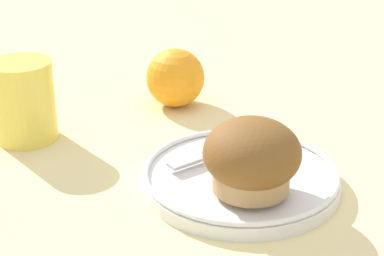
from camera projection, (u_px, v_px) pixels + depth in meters
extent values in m
plane|color=beige|center=(259.00, 184.00, 0.68)|extent=(3.00, 3.00, 0.00)
cylinder|color=white|center=(240.00, 180.00, 0.67)|extent=(0.21, 0.21, 0.01)
torus|color=white|center=(241.00, 172.00, 0.67)|extent=(0.21, 0.21, 0.01)
cylinder|color=tan|center=(251.00, 174.00, 0.63)|extent=(0.08, 0.08, 0.03)
ellipsoid|color=brown|center=(252.00, 153.00, 0.62)|extent=(0.10, 0.10, 0.07)
cylinder|color=silver|center=(254.00, 136.00, 0.72)|extent=(0.05, 0.05, 0.02)
cylinder|color=beige|center=(255.00, 129.00, 0.71)|extent=(0.04, 0.04, 0.00)
sphere|color=#B7192D|center=(217.00, 153.00, 0.69)|extent=(0.01, 0.01, 0.01)
sphere|color=#B7192D|center=(227.00, 150.00, 0.69)|extent=(0.01, 0.01, 0.01)
cube|color=#B7B7BC|center=(226.00, 148.00, 0.71)|extent=(0.15, 0.04, 0.00)
sphere|color=orange|center=(175.00, 78.00, 0.86)|extent=(0.08, 0.08, 0.08)
cylinder|color=#EAD14C|center=(24.00, 101.00, 0.76)|extent=(0.07, 0.07, 0.10)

